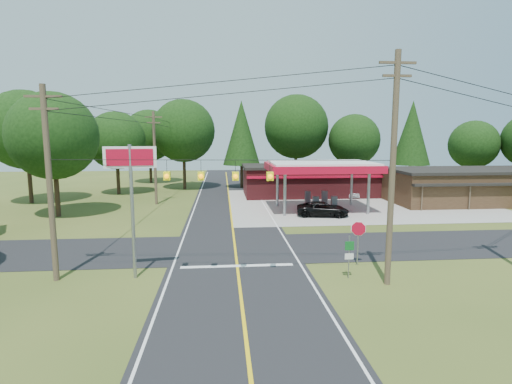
{
  "coord_description": "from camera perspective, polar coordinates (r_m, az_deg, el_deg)",
  "views": [
    {
      "loc": [
        -0.82,
        -25.8,
        7.54
      ],
      "look_at": [
        2.0,
        7.0,
        2.8
      ],
      "focal_mm": 28.0,
      "sensor_mm": 36.0,
      "label": 1
    }
  ],
  "objects": [
    {
      "name": "main_highway",
      "position": [
        26.89,
        -3.0,
        -8.08
      ],
      "size": [
        8.0,
        120.0,
        0.02
      ],
      "primitive_type": "cube",
      "color": "black",
      "rests_on": "ground"
    },
    {
      "name": "sedan_car",
      "position": [
        49.82,
        13.4,
        -0.04
      ],
      "size": [
        3.72,
        3.72,
        1.2
      ],
      "primitive_type": "imported",
      "rotation": [
        0.0,
        0.0,
        -0.06
      ],
      "color": "white",
      "rests_on": "ground"
    },
    {
      "name": "treeline_backdrop",
      "position": [
        49.83,
        -3.05,
        8.12
      ],
      "size": [
        70.27,
        51.59,
        13.3
      ],
      "color": "#332316",
      "rests_on": "ground"
    },
    {
      "name": "strip_building",
      "position": [
        51.06,
        29.49,
        0.8
      ],
      "size": [
        20.4,
        8.75,
        3.8
      ],
      "color": "#382417",
      "rests_on": "ground"
    },
    {
      "name": "utility_pole_near_right",
      "position": [
        20.62,
        18.93,
        3.35
      ],
      "size": [
        1.8,
        0.3,
        11.5
      ],
      "color": "#473828",
      "rests_on": "ground"
    },
    {
      "name": "octagonal_stop_sign",
      "position": [
        23.89,
        14.41,
        -5.56
      ],
      "size": [
        0.85,
        0.36,
        2.62
      ],
      "color": "gray",
      "rests_on": "ground"
    },
    {
      "name": "suv_car",
      "position": [
        37.62,
        9.52,
        -2.45
      ],
      "size": [
        5.56,
        5.56,
        1.33
      ],
      "primitive_type": "imported",
      "rotation": [
        0.0,
        0.0,
        1.4
      ],
      "color": "black",
      "rests_on": "ground"
    },
    {
      "name": "utility_pole_near_left",
      "position": [
        22.66,
        -27.42,
        1.35
      ],
      "size": [
        1.8,
        0.3,
        10.0
      ],
      "color": "#473828",
      "rests_on": "ground"
    },
    {
      "name": "utility_pole_north",
      "position": [
        61.13,
        -10.28,
        5.45
      ],
      "size": [
        0.3,
        0.3,
        9.5
      ],
      "color": "#473828",
      "rests_on": "ground"
    },
    {
      "name": "ground",
      "position": [
        26.89,
        -3.0,
        -8.1
      ],
      "size": [
        120.0,
        120.0,
        0.0
      ],
      "primitive_type": "plane",
      "color": "#384A1A",
      "rests_on": "ground"
    },
    {
      "name": "big_stop_sign",
      "position": [
        21.42,
        -17.43,
        1.72
      ],
      "size": [
        2.61,
        0.41,
        7.05
      ],
      "color": "gray",
      "rests_on": "ground"
    },
    {
      "name": "lane_center_yellow",
      "position": [
        26.88,
        -3.0,
        -8.05
      ],
      "size": [
        0.15,
        110.0,
        0.0
      ],
      "primitive_type": "cube",
      "color": "yellow",
      "rests_on": "main_highway"
    },
    {
      "name": "route_sign_post",
      "position": [
        21.74,
        13.17,
        -8.49
      ],
      "size": [
        0.47,
        0.09,
        2.31
      ],
      "color": "gray",
      "rests_on": "ground"
    },
    {
      "name": "cross_road",
      "position": [
        26.89,
        -3.0,
        -8.07
      ],
      "size": [
        70.0,
        7.0,
        0.02
      ],
      "primitive_type": "cube",
      "color": "black",
      "rests_on": "ground"
    },
    {
      "name": "convenience_store",
      "position": [
        50.28,
        7.55,
        1.7
      ],
      "size": [
        16.4,
        7.55,
        3.8
      ],
      "color": "maroon",
      "rests_on": "ground"
    },
    {
      "name": "gas_canopy",
      "position": [
        40.16,
        9.28,
        3.41
      ],
      "size": [
        10.6,
        7.4,
        4.88
      ],
      "color": "gray",
      "rests_on": "ground"
    },
    {
      "name": "overhead_beacons",
      "position": [
        19.84,
        -5.44,
        4.32
      ],
      "size": [
        17.04,
        2.04,
        1.03
      ],
      "color": "black",
      "rests_on": "ground"
    },
    {
      "name": "utility_pole_far_left",
      "position": [
        44.45,
        -14.26,
        4.93
      ],
      "size": [
        1.8,
        0.3,
        10.0
      ],
      "color": "#473828",
      "rests_on": "ground"
    }
  ]
}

